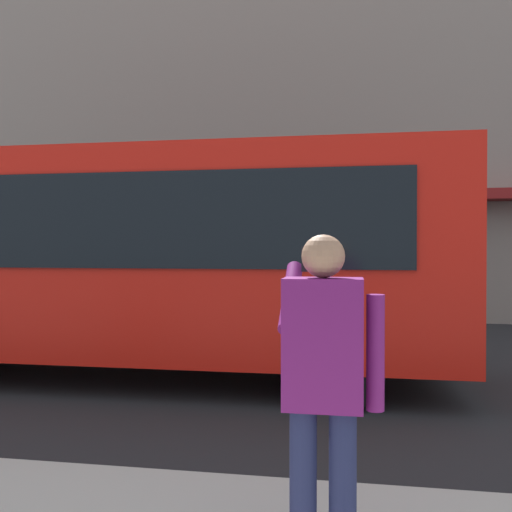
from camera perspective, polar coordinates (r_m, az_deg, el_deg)
name	(u,v)px	position (r m, az deg, el deg)	size (l,w,h in m)	color
ground_plane	(324,382)	(7.62, 6.98, -12.70)	(60.00, 60.00, 0.00)	#232326
building_facade_far	(338,81)	(14.82, 8.37, 17.30)	(28.00, 1.55, 12.00)	gray
red_bus	(121,255)	(7.93, -13.68, 0.08)	(9.05, 2.54, 3.08)	red
pedestrian_photographer	(324,374)	(2.91, 6.95, -11.91)	(0.53, 0.52, 1.70)	#1E2347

